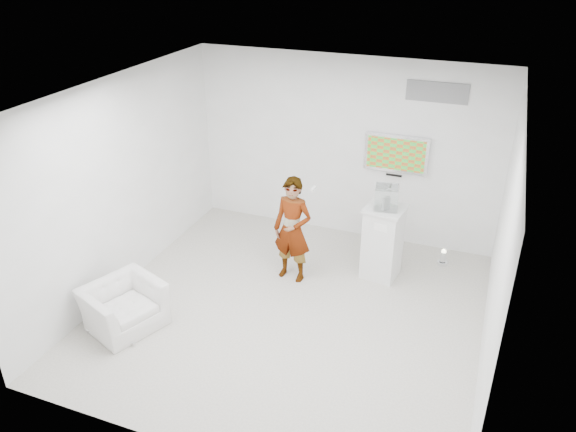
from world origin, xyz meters
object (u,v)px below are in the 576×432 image
Objects in this scene: tv at (396,153)px; person at (293,230)px; floor_uplight at (443,257)px; armchair at (124,306)px; pedestal at (383,242)px.

tv is 2.11m from person.
person is at bearing -150.48° from floor_uplight.
armchair is at bearing -124.96° from person.
floor_uplight is at bearing -25.97° from tv.
pedestal is 4.44× the size of floor_uplight.
tv reaches higher than person.
floor_uplight is (2.06, 1.17, -0.67)m from person.
tv is 0.89× the size of pedestal.
person is 2.46m from floor_uplight.
tv is 1.08× the size of armchair.
floor_uplight is at bearing -28.86° from armchair.
tv reaches higher than pedestal.
tv is 4.62m from armchair.
armchair is (-1.64, -1.87, -0.50)m from person.
armchair is 3.67× the size of floor_uplight.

